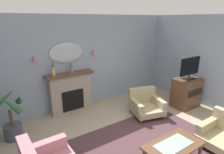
{
  "coord_description": "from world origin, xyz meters",
  "views": [
    {
      "loc": [
        -2.54,
        -2.14,
        2.61
      ],
      "look_at": [
        0.06,
        1.68,
        1.18
      ],
      "focal_mm": 30.25,
      "sensor_mm": 36.0,
      "label": 1
    }
  ],
  "objects_px": {
    "mantel_vase_centre": "(71,67)",
    "wall_mirror": "(66,53)",
    "coffee_table": "(173,147)",
    "tv_flatscreen": "(190,68)",
    "potted_plant_corner_palm": "(11,117)",
    "wall_sconce_right": "(94,52)",
    "mantel_vase_right": "(53,68)",
    "wall_sconce_left": "(35,58)",
    "fireplace": "(71,93)",
    "armchair_by_coffee_table": "(145,104)",
    "tv_cabinet": "(186,93)"
  },
  "relations": [
    {
      "from": "wall_sconce_right",
      "to": "coffee_table",
      "type": "distance_m",
      "value": 3.43
    },
    {
      "from": "wall_mirror",
      "to": "wall_sconce_right",
      "type": "height_order",
      "value": "wall_mirror"
    },
    {
      "from": "armchair_by_coffee_table",
      "to": "tv_cabinet",
      "type": "distance_m",
      "value": 1.42
    },
    {
      "from": "wall_mirror",
      "to": "armchair_by_coffee_table",
      "type": "bearing_deg",
      "value": -42.3
    },
    {
      "from": "mantel_vase_centre",
      "to": "wall_mirror",
      "type": "xyz_separation_m",
      "value": [
        -0.05,
        0.17,
        0.38
      ]
    },
    {
      "from": "coffee_table",
      "to": "tv_cabinet",
      "type": "distance_m",
      "value": 2.73
    },
    {
      "from": "fireplace",
      "to": "coffee_table",
      "type": "relative_size",
      "value": 1.24
    },
    {
      "from": "coffee_table",
      "to": "mantel_vase_centre",
      "type": "bearing_deg",
      "value": 101.55
    },
    {
      "from": "mantel_vase_right",
      "to": "potted_plant_corner_palm",
      "type": "relative_size",
      "value": 0.34
    },
    {
      "from": "mantel_vase_right",
      "to": "tv_cabinet",
      "type": "distance_m",
      "value": 3.97
    },
    {
      "from": "tv_flatscreen",
      "to": "wall_mirror",
      "type": "bearing_deg",
      "value": 148.28
    },
    {
      "from": "tv_cabinet",
      "to": "tv_flatscreen",
      "type": "bearing_deg",
      "value": -90.0
    },
    {
      "from": "fireplace",
      "to": "tv_flatscreen",
      "type": "height_order",
      "value": "tv_flatscreen"
    },
    {
      "from": "coffee_table",
      "to": "tv_flatscreen",
      "type": "relative_size",
      "value": 1.31
    },
    {
      "from": "tv_flatscreen",
      "to": "potted_plant_corner_palm",
      "type": "bearing_deg",
      "value": 165.53
    },
    {
      "from": "wall_sconce_right",
      "to": "armchair_by_coffee_table",
      "type": "xyz_separation_m",
      "value": [
        0.8,
        -1.45,
        -1.35
      ]
    },
    {
      "from": "fireplace",
      "to": "potted_plant_corner_palm",
      "type": "relative_size",
      "value": 1.15
    },
    {
      "from": "wall_mirror",
      "to": "wall_sconce_left",
      "type": "bearing_deg",
      "value": -176.63
    },
    {
      "from": "wall_sconce_right",
      "to": "tv_cabinet",
      "type": "height_order",
      "value": "wall_sconce_right"
    },
    {
      "from": "fireplace",
      "to": "wall_sconce_left",
      "type": "relative_size",
      "value": 9.71
    },
    {
      "from": "wall_mirror",
      "to": "wall_sconce_left",
      "type": "xyz_separation_m",
      "value": [
        -0.85,
        -0.05,
        -0.05
      ]
    },
    {
      "from": "coffee_table",
      "to": "potted_plant_corner_palm",
      "type": "bearing_deg",
      "value": 131.96
    },
    {
      "from": "fireplace",
      "to": "mantel_vase_centre",
      "type": "height_order",
      "value": "mantel_vase_centre"
    },
    {
      "from": "fireplace",
      "to": "tv_cabinet",
      "type": "relative_size",
      "value": 1.51
    },
    {
      "from": "mantel_vase_centre",
      "to": "mantel_vase_right",
      "type": "bearing_deg",
      "value": 180.0
    },
    {
      "from": "fireplace",
      "to": "mantel_vase_centre",
      "type": "xyz_separation_m",
      "value": [
        0.05,
        -0.03,
        0.75
      ]
    },
    {
      "from": "mantel_vase_centre",
      "to": "coffee_table",
      "type": "relative_size",
      "value": 0.29
    },
    {
      "from": "coffee_table",
      "to": "tv_cabinet",
      "type": "bearing_deg",
      "value": 30.59
    },
    {
      "from": "wall_sconce_right",
      "to": "tv_cabinet",
      "type": "relative_size",
      "value": 0.16
    },
    {
      "from": "wall_sconce_left",
      "to": "wall_sconce_right",
      "type": "height_order",
      "value": "same"
    },
    {
      "from": "mantel_vase_centre",
      "to": "tv_cabinet",
      "type": "bearing_deg",
      "value": -29.43
    },
    {
      "from": "mantel_vase_right",
      "to": "wall_mirror",
      "type": "bearing_deg",
      "value": 20.7
    },
    {
      "from": "wall_sconce_right",
      "to": "armchair_by_coffee_table",
      "type": "distance_m",
      "value": 2.14
    },
    {
      "from": "fireplace",
      "to": "armchair_by_coffee_table",
      "type": "height_order",
      "value": "fireplace"
    },
    {
      "from": "fireplace",
      "to": "tv_cabinet",
      "type": "bearing_deg",
      "value": -29.43
    },
    {
      "from": "wall_sconce_left",
      "to": "coffee_table",
      "type": "bearing_deg",
      "value": -64.39
    },
    {
      "from": "mantel_vase_right",
      "to": "wall_sconce_right",
      "type": "height_order",
      "value": "wall_sconce_right"
    },
    {
      "from": "mantel_vase_centre",
      "to": "wall_sconce_left",
      "type": "height_order",
      "value": "wall_sconce_left"
    },
    {
      "from": "mantel_vase_centre",
      "to": "coffee_table",
      "type": "distance_m",
      "value": 3.27
    },
    {
      "from": "fireplace",
      "to": "wall_sconce_right",
      "type": "height_order",
      "value": "wall_sconce_right"
    },
    {
      "from": "armchair_by_coffee_table",
      "to": "potted_plant_corner_palm",
      "type": "distance_m",
      "value": 3.39
    },
    {
      "from": "wall_mirror",
      "to": "wall_sconce_left",
      "type": "distance_m",
      "value": 0.85
    },
    {
      "from": "fireplace",
      "to": "wall_mirror",
      "type": "height_order",
      "value": "wall_mirror"
    },
    {
      "from": "wall_mirror",
      "to": "tv_flatscreen",
      "type": "distance_m",
      "value": 3.58
    },
    {
      "from": "armchair_by_coffee_table",
      "to": "tv_flatscreen",
      "type": "distance_m",
      "value": 1.7
    },
    {
      "from": "wall_sconce_right",
      "to": "mantel_vase_right",
      "type": "bearing_deg",
      "value": -174.73
    },
    {
      "from": "fireplace",
      "to": "potted_plant_corner_palm",
      "type": "bearing_deg",
      "value": -162.16
    },
    {
      "from": "armchair_by_coffee_table",
      "to": "fireplace",
      "type": "bearing_deg",
      "value": 140.51
    },
    {
      "from": "wall_mirror",
      "to": "armchair_by_coffee_table",
      "type": "xyz_separation_m",
      "value": [
        1.65,
        -1.5,
        -1.4
      ]
    },
    {
      "from": "tv_flatscreen",
      "to": "wall_sconce_right",
      "type": "bearing_deg",
      "value": 140.08
    }
  ]
}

